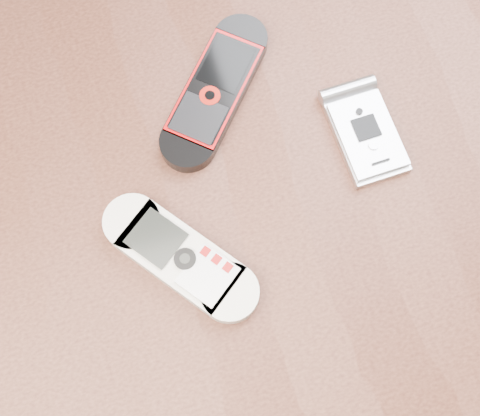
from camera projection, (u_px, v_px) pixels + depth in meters
name	position (u px, v px, depth m)	size (l,w,h in m)	color
ground	(238.00, 329.00, 1.27)	(4.00, 4.00, 0.00)	#472B19
table	(235.00, 245.00, 0.66)	(1.20, 0.80, 0.75)	black
nokia_white	(180.00, 257.00, 0.54)	(0.05, 0.15, 0.02)	silver
nokia_black_red	(215.00, 91.00, 0.58)	(0.05, 0.16, 0.02)	black
motorola_razr	(366.00, 133.00, 0.57)	(0.05, 0.10, 0.01)	#B8B8BD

